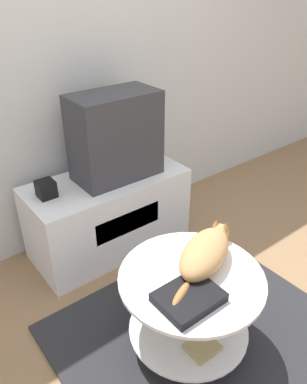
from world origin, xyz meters
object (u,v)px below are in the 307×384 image
tv (116,136)px  dvd_box (189,297)px  speaker (46,189)px  cat (205,253)px

tv → dvd_box: 1.16m
tv → dvd_box: tv is taller
tv → speaker: size_ratio=5.34×
tv → cat: tv is taller
speaker → cat: bearing=-69.7°
tv → cat: 0.98m
tv → cat: size_ratio=0.96×
speaker → dvd_box: speaker is taller
speaker → cat: (0.36, -0.97, -0.03)m
speaker → dvd_box: bearing=-82.8°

